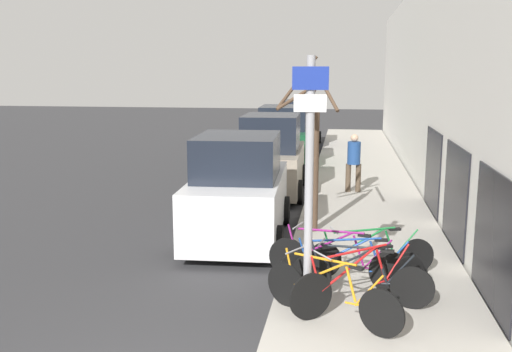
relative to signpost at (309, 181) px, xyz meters
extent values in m
plane|color=#333335|center=(-1.54, 8.26, -2.12)|extent=(80.00, 80.00, 0.00)
cube|color=#ADA89E|center=(1.06, 11.06, -2.04)|extent=(3.20, 32.00, 0.15)
cube|color=silver|center=(2.81, 11.06, 1.13)|extent=(0.20, 32.00, 6.50)
cube|color=black|center=(2.69, 0.70, -0.95)|extent=(0.03, 2.30, 2.03)
cube|color=black|center=(2.69, 3.76, -0.95)|extent=(0.03, 2.30, 2.03)
cube|color=black|center=(2.69, 6.83, -0.95)|extent=(0.03, 2.30, 2.03)
cylinder|color=#939399|center=(0.00, 0.01, -0.12)|extent=(0.12, 0.12, 3.68)
cube|color=navy|center=(0.00, -0.06, 1.41)|extent=(0.49, 0.02, 0.31)
cube|color=white|center=(0.00, -0.06, 1.08)|extent=(0.44, 0.02, 0.24)
cylinder|color=black|center=(-0.33, 0.21, -1.63)|extent=(0.59, 0.38, 0.67)
cylinder|color=black|center=(1.02, -0.62, -1.63)|extent=(0.59, 0.38, 0.67)
cylinder|color=orange|center=(0.18, -0.10, -1.32)|extent=(0.78, 0.49, 0.55)
cylinder|color=orange|center=(0.24, -0.14, -1.09)|extent=(0.90, 0.57, 0.09)
cylinder|color=orange|center=(0.61, -0.37, -1.35)|extent=(0.18, 0.13, 0.48)
cylinder|color=orange|center=(0.78, -0.47, -1.61)|extent=(0.49, 0.31, 0.08)
cylinder|color=orange|center=(0.85, -0.51, -1.37)|extent=(0.37, 0.24, 0.54)
cylinder|color=orange|center=(-0.26, 0.17, -1.35)|extent=(0.18, 0.13, 0.58)
cube|color=black|center=(0.68, -0.41, -1.09)|extent=(0.21, 0.17, 0.04)
cylinder|color=#99999E|center=(-0.19, 0.13, -1.06)|extent=(0.25, 0.39, 0.02)
cylinder|color=black|center=(0.07, -0.22, -1.62)|extent=(0.59, 0.42, 0.69)
cylinder|color=black|center=(1.49, 0.77, -1.62)|extent=(0.59, 0.42, 0.69)
cylinder|color=red|center=(0.60, 0.15, -1.30)|extent=(0.82, 0.58, 0.56)
cylinder|color=red|center=(0.67, 0.20, -1.06)|extent=(0.94, 0.67, 0.09)
cylinder|color=red|center=(1.06, 0.47, -1.33)|extent=(0.19, 0.15, 0.49)
cylinder|color=red|center=(1.24, 0.59, -1.60)|extent=(0.52, 0.37, 0.08)
cylinder|color=red|center=(1.31, 0.64, -1.35)|extent=(0.39, 0.28, 0.55)
cylinder|color=red|center=(0.14, -0.17, -1.33)|extent=(0.19, 0.14, 0.59)
cube|color=black|center=(1.13, 0.52, -1.07)|extent=(0.21, 0.18, 0.04)
cylinder|color=#99999E|center=(0.21, -0.12, -1.04)|extent=(0.27, 0.38, 0.02)
cylinder|color=black|center=(0.02, 0.71, -1.64)|extent=(0.64, 0.17, 0.65)
cylinder|color=black|center=(1.52, 0.39, -1.64)|extent=(0.64, 0.17, 0.65)
cylinder|color=black|center=(0.58, 0.59, -1.34)|extent=(0.86, 0.21, 0.53)
cylinder|color=black|center=(0.66, 0.57, -1.11)|extent=(0.99, 0.24, 0.08)
cylinder|color=black|center=(1.07, 0.49, -1.36)|extent=(0.19, 0.07, 0.47)
cylinder|color=black|center=(1.26, 0.45, -1.62)|extent=(0.54, 0.14, 0.08)
cylinder|color=black|center=(1.34, 0.43, -1.39)|extent=(0.41, 0.11, 0.52)
cylinder|color=black|center=(0.09, 0.69, -1.36)|extent=(0.19, 0.07, 0.56)
cube|color=black|center=(1.15, 0.47, -1.12)|extent=(0.21, 0.12, 0.04)
cylinder|color=#99999E|center=(0.17, 0.67, -1.09)|extent=(0.11, 0.44, 0.02)
cylinder|color=black|center=(-0.19, 0.86, -1.64)|extent=(0.64, 0.12, 0.65)
cylinder|color=black|center=(1.52, 1.09, -1.64)|extent=(0.64, 0.12, 0.65)
cylinder|color=#1E4799|center=(0.45, 0.95, -1.34)|extent=(0.96, 0.17, 0.53)
cylinder|color=#1E4799|center=(0.54, 0.96, -1.12)|extent=(1.12, 0.19, 0.08)
cylinder|color=#1E4799|center=(1.01, 1.02, -1.37)|extent=(0.21, 0.06, 0.46)
cylinder|color=#1E4799|center=(1.22, 1.05, -1.62)|extent=(0.60, 0.11, 0.08)
cylinder|color=#1E4799|center=(1.31, 1.06, -1.39)|extent=(0.45, 0.09, 0.52)
cylinder|color=#1E4799|center=(-0.11, 0.87, -1.37)|extent=(0.21, 0.06, 0.56)
cube|color=black|center=(1.09, 1.03, -1.12)|extent=(0.21, 0.11, 0.04)
cylinder|color=#99999E|center=(-0.02, 0.88, -1.09)|extent=(0.08, 0.44, 0.02)
cylinder|color=black|center=(-0.42, 1.43, -1.62)|extent=(0.67, 0.23, 0.69)
cylinder|color=black|center=(1.24, 0.94, -1.62)|extent=(0.67, 0.23, 0.69)
cylinder|color=#8C1E72|center=(0.20, 1.25, -1.30)|extent=(0.94, 0.31, 0.57)
cylinder|color=#8C1E72|center=(0.29, 1.22, -1.06)|extent=(1.10, 0.35, 0.09)
cylinder|color=#8C1E72|center=(0.74, 1.09, -1.33)|extent=(0.21, 0.09, 0.49)
cylinder|color=#8C1E72|center=(0.95, 1.03, -1.59)|extent=(0.59, 0.20, 0.08)
cylinder|color=#8C1E72|center=(1.04, 1.00, -1.35)|extent=(0.45, 0.16, 0.55)
cylinder|color=#8C1E72|center=(-0.34, 1.40, -1.33)|extent=(0.21, 0.09, 0.60)
cube|color=black|center=(0.83, 1.06, -1.07)|extent=(0.21, 0.13, 0.04)
cylinder|color=#99999E|center=(-0.26, 1.38, -1.04)|extent=(0.15, 0.43, 0.02)
cylinder|color=black|center=(0.18, 1.48, -1.65)|extent=(0.61, 0.21, 0.62)
cylinder|color=black|center=(1.76, 1.95, -1.65)|extent=(0.61, 0.21, 0.62)
cylinder|color=#197233|center=(0.77, 1.65, -1.37)|extent=(0.90, 0.30, 0.51)
cylinder|color=#197233|center=(0.85, 1.68, -1.15)|extent=(1.04, 0.34, 0.08)
cylinder|color=#197233|center=(1.29, 1.81, -1.39)|extent=(0.20, 0.09, 0.45)
cylinder|color=#197233|center=(1.49, 1.87, -1.63)|extent=(0.56, 0.19, 0.08)
cylinder|color=#197233|center=(1.56, 1.89, -1.41)|extent=(0.43, 0.15, 0.50)
cylinder|color=#197233|center=(0.26, 1.50, -1.39)|extent=(0.20, 0.09, 0.54)
cube|color=black|center=(1.37, 1.83, -1.15)|extent=(0.21, 0.13, 0.04)
cylinder|color=#99999E|center=(0.34, 1.52, -1.13)|extent=(0.15, 0.43, 0.02)
cube|color=silver|center=(-1.76, 4.04, -1.32)|extent=(2.06, 4.28, 1.22)
cube|color=black|center=(-1.75, 3.87, -0.26)|extent=(1.77, 2.26, 0.90)
cylinder|color=black|center=(-2.75, 5.29, -1.78)|extent=(0.25, 0.69, 0.68)
cylinder|color=black|center=(-0.90, 5.38, -1.78)|extent=(0.25, 0.69, 0.68)
cylinder|color=black|center=(-2.62, 2.69, -1.78)|extent=(0.25, 0.69, 0.68)
cylinder|color=black|center=(-0.77, 2.79, -1.78)|extent=(0.25, 0.69, 0.68)
cube|color=gray|center=(-1.67, 8.87, -1.35)|extent=(1.88, 4.30, 1.15)
cube|color=black|center=(-1.66, 8.70, -0.26)|extent=(1.64, 2.26, 1.03)
cylinder|color=black|center=(-2.58, 10.16, -1.78)|extent=(0.24, 0.68, 0.67)
cylinder|color=black|center=(-0.83, 10.21, -1.78)|extent=(0.24, 0.68, 0.67)
cylinder|color=black|center=(-2.51, 7.52, -1.78)|extent=(0.24, 0.68, 0.67)
cylinder|color=black|center=(-0.75, 7.57, -1.78)|extent=(0.24, 0.68, 0.67)
cube|color=#144728|center=(-1.86, 14.07, -1.31)|extent=(2.09, 4.82, 1.27)
cube|color=black|center=(-1.86, 13.88, -0.23)|extent=(1.81, 2.54, 0.87)
cylinder|color=black|center=(-2.87, 15.50, -1.80)|extent=(0.25, 0.64, 0.63)
cylinder|color=black|center=(-0.98, 15.58, -1.80)|extent=(0.25, 0.64, 0.63)
cylinder|color=black|center=(-2.75, 12.56, -1.80)|extent=(0.25, 0.64, 0.63)
cylinder|color=black|center=(-0.86, 12.64, -1.80)|extent=(0.25, 0.64, 0.63)
cube|color=navy|center=(-1.68, 19.82, -1.38)|extent=(1.76, 4.46, 1.13)
cube|color=black|center=(-1.68, 19.64, -0.34)|extent=(1.56, 2.32, 0.95)
cylinder|color=black|center=(-2.55, 21.19, -1.80)|extent=(0.23, 0.62, 0.62)
cylinder|color=black|center=(-0.84, 21.21, -1.80)|extent=(0.23, 0.62, 0.62)
cylinder|color=black|center=(-2.52, 18.44, -1.80)|extent=(0.23, 0.62, 0.62)
cylinder|color=black|center=(-0.81, 18.45, -1.80)|extent=(0.23, 0.62, 0.62)
cylinder|color=#4C3D2D|center=(0.89, 8.74, -1.56)|extent=(0.15, 0.15, 0.82)
cylinder|color=#4C3D2D|center=(0.61, 8.71, -1.56)|extent=(0.15, 0.15, 0.82)
cylinder|color=navy|center=(0.75, 8.72, -0.82)|extent=(0.38, 0.38, 0.65)
sphere|color=tan|center=(0.75, 8.72, -0.39)|extent=(0.22, 0.22, 0.22)
cylinder|color=#4C3828|center=(-0.15, 4.40, -0.62)|extent=(0.18, 0.18, 2.69)
cylinder|color=#4C3828|center=(0.08, 3.99, 1.11)|extent=(0.56, 0.90, 0.82)
cylinder|color=#4C3828|center=(-0.24, 4.02, 0.95)|extent=(0.25, 0.81, 0.51)
cylinder|color=#4C3828|center=(-0.56, 4.36, 1.27)|extent=(0.87, 0.15, 1.13)
cylinder|color=#4C3828|center=(-0.54, 4.15, 0.98)|extent=(0.84, 0.57, 0.56)
camera|label=1|loc=(0.48, -7.83, 1.50)|focal=40.00mm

